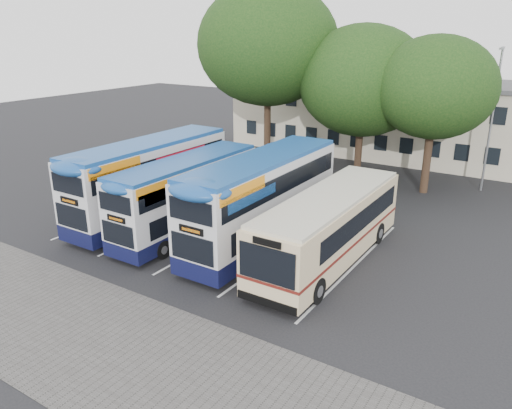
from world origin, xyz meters
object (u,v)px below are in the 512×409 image
Objects in this scene: tree_mid at (363,81)px; bus_single at (330,224)px; lamp_post at (493,113)px; tree_left at (268,45)px; bus_dd_mid at (188,193)px; bus_dd_right at (263,197)px; bus_dd_left at (151,177)px; tree_right at (435,88)px.

tree_mid is 14.94m from bus_single.
tree_left is at bearing -170.07° from lamp_post.
bus_dd_mid is 7.61m from bus_single.
bus_dd_right is (0.50, -13.53, -4.32)m from tree_mid.
lamp_post is 0.85× the size of bus_dd_right.
tree_mid is 0.99× the size of bus_dd_left.
lamp_post reaches higher than bus_single.
tree_left is at bearing 104.19° from bus_dd_mid.
tree_mid is at bearing 9.22° from tree_left.
lamp_post is 15.87m from bus_single.
lamp_post is at bearing 46.40° from bus_dd_left.
tree_mid is 14.21m from bus_dd_right.
bus_dd_left reaches higher than bus_dd_mid.
tree_right is at bearing 48.40° from bus_dd_left.
tree_mid is 1.11× the size of bus_dd_mid.
tree_mid is at bearing 64.66° from bus_dd_left.
tree_left is (-14.91, -2.61, 3.90)m from lamp_post.
tree_right reaches higher than lamp_post.
bus_dd_left is at bearing -88.62° from tree_left.
bus_dd_left is (-6.55, -13.83, -4.33)m from tree_mid.
tree_left is 1.24× the size of bus_single.
bus_dd_left reaches higher than bus_single.
bus_dd_mid is 0.88× the size of bus_single.
bus_dd_right is (-4.45, -12.65, -4.24)m from tree_right.
tree_mid is 0.98× the size of bus_single.
lamp_post is 0.68× the size of tree_left.
bus_dd_right is 3.60m from bus_single.
tree_right reaches higher than bus_dd_mid.
bus_dd_right is at bearing -179.61° from bus_single.
bus_dd_mid is at bearing -173.52° from bus_single.
tree_mid is 15.91m from bus_dd_left.
lamp_post is 0.85× the size of bus_single.
bus_dd_right is at bearing 11.73° from bus_dd_mid.
tree_left reaches higher than lamp_post.
bus_dd_mid is (-3.51, -14.36, -4.59)m from tree_mid.
lamp_post reaches higher than bus_dd_mid.
tree_mid is (6.86, 1.11, -2.23)m from tree_left.
bus_single is (4.05, -13.50, -4.94)m from tree_mid.
bus_dd_right is at bearing -109.39° from tree_right.
lamp_post is at bearing 63.33° from bus_dd_right.
bus_single is at bearing 0.39° from bus_dd_right.
bus_dd_left is 0.99× the size of bus_dd_right.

